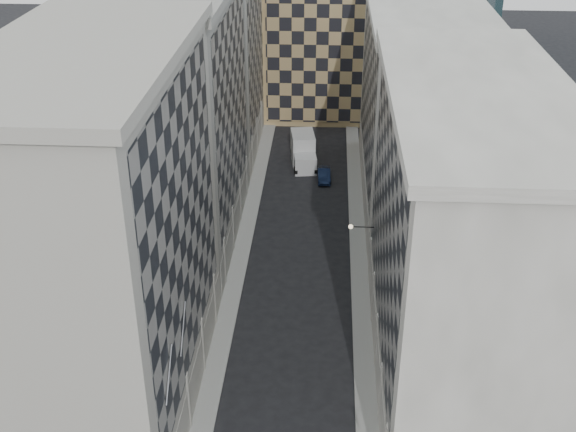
% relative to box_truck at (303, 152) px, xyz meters
% --- Properties ---
extents(sidewalk_west, '(1.50, 100.00, 0.15)m').
position_rel_box_truck_xyz_m(sidewalk_west, '(-4.76, -19.51, -1.39)').
color(sidewalk_west, '#979791').
rests_on(sidewalk_west, ground).
extents(sidewalk_east, '(1.50, 100.00, 0.15)m').
position_rel_box_truck_xyz_m(sidewalk_east, '(5.74, -19.51, -1.39)').
color(sidewalk_east, '#979791').
rests_on(sidewalk_east, ground).
extents(bldg_left_a, '(10.80, 22.80, 23.70)m').
position_rel_box_truck_xyz_m(bldg_left_a, '(-10.40, -38.51, 10.35)').
color(bldg_left_a, '#A5A195').
rests_on(bldg_left_a, ground).
extents(bldg_left_b, '(10.80, 22.80, 22.70)m').
position_rel_box_truck_xyz_m(bldg_left_b, '(-10.39, -16.51, 9.86)').
color(bldg_left_b, gray).
rests_on(bldg_left_b, ground).
extents(bldg_left_c, '(10.80, 22.80, 21.70)m').
position_rel_box_truck_xyz_m(bldg_left_c, '(-10.39, 5.49, 9.36)').
color(bldg_left_c, '#A5A195').
rests_on(bldg_left_c, ground).
extents(bldg_right_a, '(10.80, 26.80, 20.70)m').
position_rel_box_truck_xyz_m(bldg_right_a, '(11.36, -34.51, 8.85)').
color(bldg_right_a, '#A7A499').
rests_on(bldg_right_a, ground).
extents(bldg_right_b, '(10.80, 28.80, 19.70)m').
position_rel_box_truck_xyz_m(bldg_right_b, '(11.38, -7.51, 8.38)').
color(bldg_right_b, '#A7A499').
rests_on(bldg_right_b, ground).
extents(tan_block, '(16.80, 14.80, 18.80)m').
position_rel_box_truck_xyz_m(tan_block, '(2.49, 18.38, 7.97)').
color(tan_block, tan).
rests_on(tan_block, ground).
extents(flagpoles_left, '(0.10, 6.33, 2.33)m').
position_rel_box_truck_xyz_m(flagpoles_left, '(-5.41, -43.51, 6.53)').
color(flagpoles_left, gray).
rests_on(flagpoles_left, ground).
extents(bracket_lamp, '(1.98, 0.36, 0.36)m').
position_rel_box_truck_xyz_m(bracket_lamp, '(4.86, -25.51, 4.73)').
color(bracket_lamp, black).
rests_on(bracket_lamp, ground).
extents(box_truck, '(3.28, 6.43, 3.38)m').
position_rel_box_truck_xyz_m(box_truck, '(0.00, 0.00, 0.00)').
color(box_truck, silver).
rests_on(box_truck, ground).
extents(dark_car, '(1.50, 3.86, 1.25)m').
position_rel_box_truck_xyz_m(dark_car, '(2.41, -4.20, -0.84)').
color(dark_car, '#0F1C3A').
rests_on(dark_car, ground).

